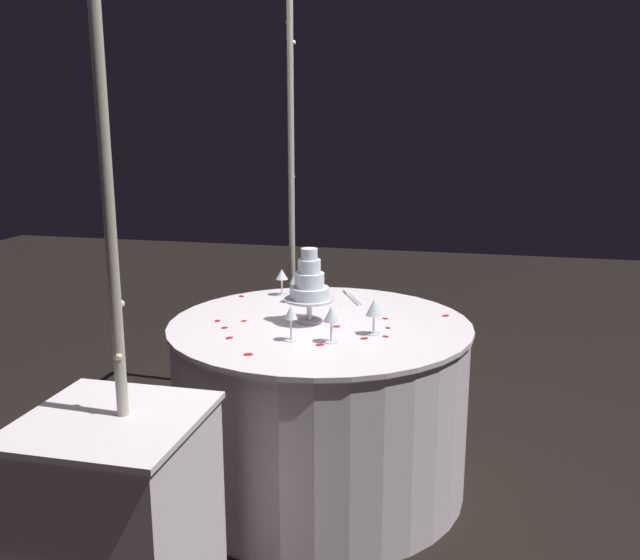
# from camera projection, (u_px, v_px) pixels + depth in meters

# --- Properties ---
(ground_plane) EXTENTS (12.00, 12.00, 0.00)m
(ground_plane) POSITION_uv_depth(u_px,v_px,m) (320.00, 483.00, 3.13)
(ground_plane) COLOR black
(decorative_arch) EXTENTS (2.05, 0.06, 2.39)m
(decorative_arch) POSITION_uv_depth(u_px,v_px,m) (229.00, 145.00, 2.87)
(decorative_arch) COLOR #B7B29E
(decorative_arch) RESTS_ON ground
(main_table) EXTENTS (1.33, 1.33, 0.78)m
(main_table) POSITION_uv_depth(u_px,v_px,m) (320.00, 405.00, 3.04)
(main_table) COLOR white
(main_table) RESTS_ON ground
(side_table) EXTENTS (0.55, 0.55, 0.74)m
(side_table) POSITION_uv_depth(u_px,v_px,m) (119.00, 523.00, 2.17)
(side_table) COLOR white
(side_table) RESTS_ON ground
(tiered_cake) EXTENTS (0.22, 0.22, 0.33)m
(tiered_cake) POSITION_uv_depth(u_px,v_px,m) (309.00, 285.00, 2.93)
(tiered_cake) COLOR silver
(tiered_cake) RESTS_ON main_table
(wine_glass_0) EXTENTS (0.06, 0.06, 0.15)m
(wine_glass_0) POSITION_uv_depth(u_px,v_px,m) (295.00, 280.00, 3.27)
(wine_glass_0) COLOR silver
(wine_glass_0) RESTS_ON main_table
(wine_glass_1) EXTENTS (0.07, 0.07, 0.15)m
(wine_glass_1) POSITION_uv_depth(u_px,v_px,m) (374.00, 309.00, 2.77)
(wine_glass_1) COLOR silver
(wine_glass_1) RESTS_ON main_table
(wine_glass_2) EXTENTS (0.06, 0.06, 0.14)m
(wine_glass_2) POSITION_uv_depth(u_px,v_px,m) (291.00, 315.00, 2.69)
(wine_glass_2) COLOR silver
(wine_glass_2) RESTS_ON main_table
(wine_glass_3) EXTENTS (0.06, 0.06, 0.15)m
(wine_glass_3) POSITION_uv_depth(u_px,v_px,m) (331.00, 316.00, 2.67)
(wine_glass_3) COLOR silver
(wine_glass_3) RESTS_ON main_table
(wine_glass_4) EXTENTS (0.06, 0.06, 0.13)m
(wine_glass_4) POSITION_uv_depth(u_px,v_px,m) (282.00, 276.00, 3.42)
(wine_glass_4) COLOR silver
(wine_glass_4) RESTS_ON main_table
(cake_knife) EXTENTS (0.28, 0.15, 0.01)m
(cake_knife) POSITION_uv_depth(u_px,v_px,m) (351.00, 296.00, 3.39)
(cake_knife) COLOR silver
(cake_knife) RESTS_ON main_table
(rose_petal_0) EXTENTS (0.04, 0.04, 0.00)m
(rose_petal_0) POSITION_uv_depth(u_px,v_px,m) (241.00, 296.00, 3.41)
(rose_petal_0) COLOR red
(rose_petal_0) RESTS_ON main_table
(rose_petal_1) EXTENTS (0.04, 0.03, 0.00)m
(rose_petal_1) POSITION_uv_depth(u_px,v_px,m) (217.00, 321.00, 2.98)
(rose_petal_1) COLOR red
(rose_petal_1) RESTS_ON main_table
(rose_petal_2) EXTENTS (0.04, 0.04, 0.00)m
(rose_petal_2) POSITION_uv_depth(u_px,v_px,m) (446.00, 315.00, 3.06)
(rose_petal_2) COLOR red
(rose_petal_2) RESTS_ON main_table
(rose_petal_3) EXTENTS (0.04, 0.05, 0.00)m
(rose_petal_3) POSITION_uv_depth(u_px,v_px,m) (248.00, 354.00, 2.54)
(rose_petal_3) COLOR red
(rose_petal_3) RESTS_ON main_table
(rose_petal_4) EXTENTS (0.04, 0.04, 0.00)m
(rose_petal_4) POSITION_uv_depth(u_px,v_px,m) (320.00, 345.00, 2.66)
(rose_petal_4) COLOR red
(rose_petal_4) RESTS_ON main_table
(rose_petal_5) EXTENTS (0.03, 0.03, 0.00)m
(rose_petal_5) POSITION_uv_depth(u_px,v_px,m) (388.00, 328.00, 2.88)
(rose_petal_5) COLOR red
(rose_petal_5) RESTS_ON main_table
(rose_petal_6) EXTENTS (0.04, 0.04, 0.00)m
(rose_petal_6) POSITION_uv_depth(u_px,v_px,m) (364.00, 338.00, 2.73)
(rose_petal_6) COLOR red
(rose_petal_6) RESTS_ON main_table
(rose_petal_7) EXTENTS (0.04, 0.04, 0.00)m
(rose_petal_7) POSITION_uv_depth(u_px,v_px,m) (225.00, 328.00, 2.88)
(rose_petal_7) COLOR red
(rose_petal_7) RESTS_ON main_table
(rose_petal_8) EXTENTS (0.04, 0.04, 0.00)m
(rose_petal_8) POSITION_uv_depth(u_px,v_px,m) (337.00, 326.00, 2.90)
(rose_petal_8) COLOR red
(rose_petal_8) RESTS_ON main_table
(rose_petal_9) EXTENTS (0.04, 0.04, 0.00)m
(rose_petal_9) POSITION_uv_depth(u_px,v_px,m) (229.00, 338.00, 2.74)
(rose_petal_9) COLOR red
(rose_petal_9) RESTS_ON main_table
(rose_petal_10) EXTENTS (0.03, 0.03, 0.00)m
(rose_petal_10) POSITION_uv_depth(u_px,v_px,m) (244.00, 321.00, 2.98)
(rose_petal_10) COLOR red
(rose_petal_10) RESTS_ON main_table
(rose_petal_11) EXTENTS (0.03, 0.03, 0.00)m
(rose_petal_11) POSITION_uv_depth(u_px,v_px,m) (385.00, 318.00, 3.01)
(rose_petal_11) COLOR red
(rose_petal_11) RESTS_ON main_table
(rose_petal_12) EXTENTS (0.03, 0.03, 0.00)m
(rose_petal_12) POSITION_uv_depth(u_px,v_px,m) (386.00, 336.00, 2.76)
(rose_petal_12) COLOR red
(rose_petal_12) RESTS_ON main_table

